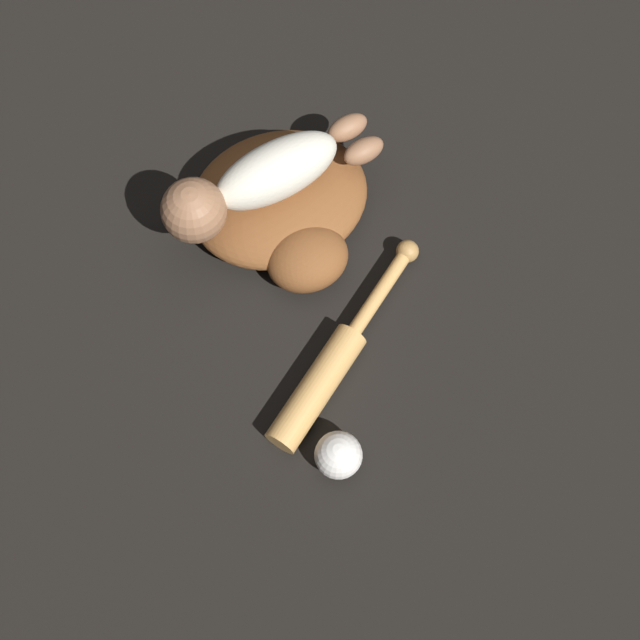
{
  "coord_description": "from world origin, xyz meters",
  "views": [
    {
      "loc": [
        0.24,
        0.79,
        1.41
      ],
      "look_at": [
        0.04,
        0.3,
        0.07
      ],
      "focal_mm": 50.0,
      "sensor_mm": 36.0,
      "label": 1
    }
  ],
  "objects_px": {
    "baseball_glove": "(284,208)",
    "baseball_bat": "(332,364)",
    "baby_figure": "(254,182)",
    "baseball": "(338,455)"
  },
  "relations": [
    {
      "from": "baseball_bat",
      "to": "baseball_glove",
      "type": "bearing_deg",
      "value": -96.23
    },
    {
      "from": "baby_figure",
      "to": "baseball_bat",
      "type": "height_order",
      "value": "baby_figure"
    },
    {
      "from": "baseball_bat",
      "to": "baseball",
      "type": "height_order",
      "value": "baseball"
    },
    {
      "from": "baseball_glove",
      "to": "baseball",
      "type": "xyz_separation_m",
      "value": [
        0.08,
        0.44,
        -0.01
      ]
    },
    {
      "from": "baseball_glove",
      "to": "baseball_bat",
      "type": "height_order",
      "value": "baseball_glove"
    },
    {
      "from": "baby_figure",
      "to": "baseball_bat",
      "type": "relative_size",
      "value": 1.1
    },
    {
      "from": "baby_figure",
      "to": "baseball_bat",
      "type": "distance_m",
      "value": 0.33
    },
    {
      "from": "baseball_glove",
      "to": "baseball_bat",
      "type": "bearing_deg",
      "value": 83.77
    },
    {
      "from": "baseball_bat",
      "to": "baby_figure",
      "type": "bearing_deg",
      "value": -88.11
    },
    {
      "from": "baseball_glove",
      "to": "baby_figure",
      "type": "bearing_deg",
      "value": -20.55
    }
  ]
}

